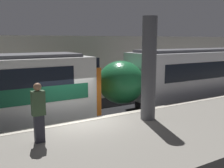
# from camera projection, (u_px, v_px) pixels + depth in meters

# --- Properties ---
(ground_plane) EXTENTS (120.00, 120.00, 0.00)m
(ground_plane) POSITION_uv_depth(u_px,v_px,m) (81.00, 147.00, 10.23)
(ground_plane) COLOR black
(platform) EXTENTS (40.00, 4.92, 1.11)m
(platform) POSITION_uv_depth(u_px,v_px,m) (114.00, 158.00, 8.07)
(platform) COLOR gray
(platform) RESTS_ON ground
(station_rear_barrier) EXTENTS (50.00, 0.15, 4.38)m
(station_rear_barrier) POSITION_uv_depth(u_px,v_px,m) (31.00, 72.00, 15.93)
(station_rear_barrier) COLOR #B2AD9E
(station_rear_barrier) RESTS_ON ground
(support_pillar_near) EXTENTS (0.55, 0.55, 3.89)m
(support_pillar_near) POSITION_uv_depth(u_px,v_px,m) (149.00, 69.00, 9.86)
(support_pillar_near) COLOR #56565B
(support_pillar_near) RESTS_ON platform
(person_waiting) EXTENTS (0.38, 0.24, 1.80)m
(person_waiting) POSITION_uv_depth(u_px,v_px,m) (39.00, 111.00, 7.72)
(person_waiting) COLOR #2D2D38
(person_waiting) RESTS_ON platform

